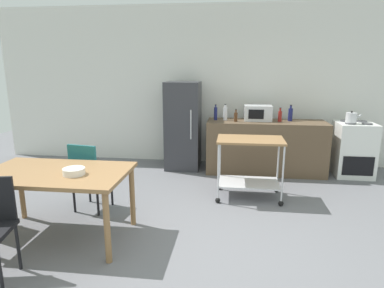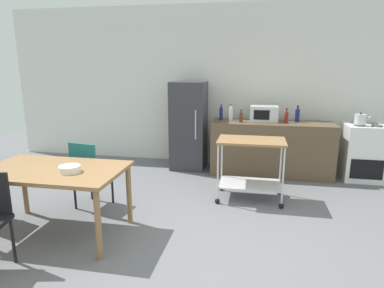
% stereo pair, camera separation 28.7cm
% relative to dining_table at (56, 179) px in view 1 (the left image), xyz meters
% --- Properties ---
extents(ground_plane, '(12.00, 12.00, 0.00)m').
position_rel_dining_table_xyz_m(ground_plane, '(1.48, -0.01, -0.67)').
color(ground_plane, slate).
extents(back_wall, '(8.40, 0.12, 2.90)m').
position_rel_dining_table_xyz_m(back_wall, '(1.48, 3.19, 0.78)').
color(back_wall, silver).
rests_on(back_wall, ground_plane).
extents(kitchen_counter, '(2.00, 0.64, 0.90)m').
position_rel_dining_table_xyz_m(kitchen_counter, '(2.38, 2.59, -0.22)').
color(kitchen_counter, brown).
rests_on(kitchen_counter, ground_plane).
extents(dining_table, '(1.50, 0.90, 0.75)m').
position_rel_dining_table_xyz_m(dining_table, '(0.00, 0.00, 0.00)').
color(dining_table, olive).
rests_on(dining_table, ground_plane).
extents(chair_teal, '(0.46, 0.46, 0.89)m').
position_rel_dining_table_xyz_m(chair_teal, '(0.04, 0.70, -0.15)').
color(chair_teal, '#1E666B').
rests_on(chair_teal, ground_plane).
extents(stove_oven, '(0.60, 0.61, 0.92)m').
position_rel_dining_table_xyz_m(stove_oven, '(3.83, 2.61, -0.22)').
color(stove_oven, white).
rests_on(stove_oven, ground_plane).
extents(refrigerator, '(0.60, 0.63, 1.55)m').
position_rel_dining_table_xyz_m(refrigerator, '(0.93, 2.69, 0.10)').
color(refrigerator, '#333338').
rests_on(refrigerator, ground_plane).
extents(kitchen_cart, '(0.91, 0.57, 0.85)m').
position_rel_dining_table_xyz_m(kitchen_cart, '(2.06, 1.39, -0.10)').
color(kitchen_cart, olive).
rests_on(kitchen_cart, ground_plane).
extents(bottle_soy_sauce, '(0.06, 0.06, 0.27)m').
position_rel_dining_table_xyz_m(bottle_soy_sauce, '(1.51, 2.63, 0.35)').
color(bottle_soy_sauce, navy).
rests_on(bottle_soy_sauce, kitchen_counter).
extents(bottle_wine, '(0.07, 0.07, 0.28)m').
position_rel_dining_table_xyz_m(bottle_wine, '(1.68, 2.63, 0.35)').
color(bottle_wine, silver).
rests_on(bottle_wine, kitchen_counter).
extents(bottle_sparkling_water, '(0.06, 0.06, 0.21)m').
position_rel_dining_table_xyz_m(bottle_sparkling_water, '(1.86, 2.50, 0.31)').
color(bottle_sparkling_water, '#4C2D19').
rests_on(bottle_sparkling_water, kitchen_counter).
extents(microwave, '(0.46, 0.35, 0.26)m').
position_rel_dining_table_xyz_m(microwave, '(2.24, 2.67, 0.36)').
color(microwave, silver).
rests_on(microwave, kitchen_counter).
extents(bottle_vinegar, '(0.06, 0.06, 0.24)m').
position_rel_dining_table_xyz_m(bottle_vinegar, '(2.60, 2.59, 0.33)').
color(bottle_vinegar, maroon).
rests_on(bottle_vinegar, kitchen_counter).
extents(bottle_hot_sauce, '(0.07, 0.07, 0.28)m').
position_rel_dining_table_xyz_m(bottle_hot_sauce, '(2.78, 2.68, 0.34)').
color(bottle_hot_sauce, navy).
rests_on(bottle_hot_sauce, kitchen_counter).
extents(fruit_bowl, '(0.22, 0.22, 0.07)m').
position_rel_dining_table_xyz_m(fruit_bowl, '(0.25, -0.08, 0.11)').
color(fruit_bowl, white).
rests_on(fruit_bowl, dining_table).
extents(kettle, '(0.24, 0.17, 0.19)m').
position_rel_dining_table_xyz_m(kettle, '(3.72, 2.51, 0.33)').
color(kettle, silver).
rests_on(kettle, stove_oven).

